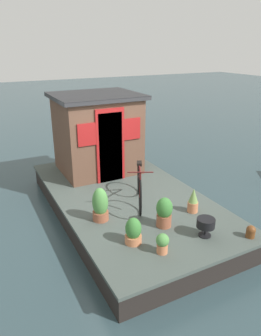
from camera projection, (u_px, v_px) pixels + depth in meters
The scene contains 11 objects.
ground_plane at pixel (127, 213), 7.31m from camera, with size 60.00×60.00×0.00m, color #2D4247.
houseboat_deck at pixel (127, 204), 7.22m from camera, with size 5.57×3.03×0.50m.
houseboat_cabin at pixel (97, 133), 8.13m from camera, with size 1.85×2.12×2.02m.
bicycle at pixel (139, 186), 6.58m from camera, with size 1.52×0.81×0.88m.
potted_plant_lavender at pixel (100, 205), 5.97m from camera, with size 0.31×0.31×0.67m.
potted_plant_geranium at pixel (133, 232), 5.30m from camera, with size 0.29×0.29×0.47m.
potted_plant_thyme at pixel (193, 201), 6.29m from camera, with size 0.21×0.21×0.51m.
potted_plant_rosemary at pixel (164, 212), 5.77m from camera, with size 0.30×0.30×0.58m.
potted_plant_sage at pixel (162, 243), 5.05m from camera, with size 0.22×0.22×0.34m.
charcoal_grill at pixel (206, 224), 5.48m from camera, with size 0.32×0.32×0.34m.
mooring_bollard at pixel (251, 232), 5.49m from camera, with size 0.16×0.16×0.22m.
Camera 1 is at (-5.74, 2.86, 3.66)m, focal length 33.67 mm.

